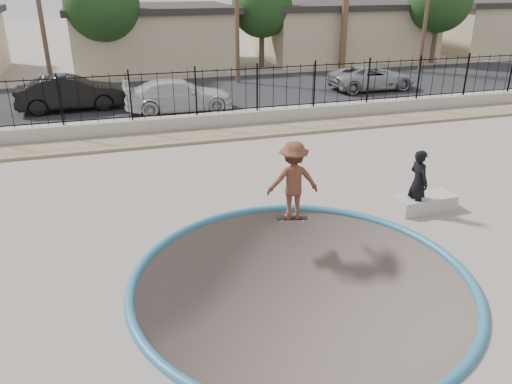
{
  "coord_description": "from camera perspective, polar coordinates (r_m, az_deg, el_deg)",
  "views": [
    {
      "loc": [
        -3.37,
        -8.93,
        5.69
      ],
      "look_at": [
        -0.06,
        2.0,
        0.72
      ],
      "focal_mm": 35.0,
      "sensor_mm": 36.0,
      "label": 1
    }
  ],
  "objects": [
    {
      "name": "coping_ring",
      "position": [
        10.32,
        5.25,
        -10.03
      ],
      "size": [
        7.04,
        7.04,
        0.2
      ],
      "primitive_type": "torus",
      "color": "#2A6988",
      "rests_on": "ground"
    },
    {
      "name": "street",
      "position": [
        26.75,
        -9.4,
        10.97
      ],
      "size": [
        90.0,
        8.0,
        0.04
      ],
      "primitive_type": "cube",
      "color": "black",
      "rests_on": "ground"
    },
    {
      "name": "street_tree_mid",
      "position": [
        34.57,
        0.67,
        20.44
      ],
      "size": [
        3.96,
        3.96,
        5.83
      ],
      "color": "#473323",
      "rests_on": "ground"
    },
    {
      "name": "car_d",
      "position": [
        28.04,
        13.13,
        12.63
      ],
      "size": [
        4.68,
        2.23,
        1.29
      ],
      "primitive_type": "imported",
      "rotation": [
        0.0,
        0.0,
        1.59
      ],
      "color": "#94999C",
      "rests_on": "street"
    },
    {
      "name": "bowl_pit",
      "position": [
        10.32,
        5.25,
        -10.03
      ],
      "size": [
        6.84,
        6.84,
        1.8
      ],
      "primitive_type": null,
      "color": "#4B3F39",
      "rests_on": "ground"
    },
    {
      "name": "car_c",
      "position": [
        23.08,
        -8.76,
        10.87
      ],
      "size": [
        4.91,
        2.12,
        1.41
      ],
      "primitive_type": "imported",
      "rotation": [
        0.0,
        0.0,
        1.54
      ],
      "color": "silver",
      "rests_on": "street"
    },
    {
      "name": "videographer",
      "position": [
        13.37,
        18.06,
        1.09
      ],
      "size": [
        0.46,
        0.65,
        1.7
      ],
      "primitive_type": "imported",
      "rotation": [
        0.0,
        0.0,
        1.65
      ],
      "color": "black",
      "rests_on": "ground"
    },
    {
      "name": "house_east_far",
      "position": [
        47.47,
        25.77,
        16.83
      ],
      "size": [
        11.6,
        8.6,
        3.9
      ],
      "color": "#C1AC89",
      "rests_on": "ground"
    },
    {
      "name": "street_tree_right",
      "position": [
        38.2,
        20.28,
        19.93
      ],
      "size": [
        4.32,
        4.32,
        6.36
      ],
      "color": "#473323",
      "rests_on": "ground"
    },
    {
      "name": "retaining_wall",
      "position": [
        20.25,
        -6.72,
        7.92
      ],
      "size": [
        42.0,
        0.45,
        0.6
      ],
      "primitive_type": "cube",
      "color": "#A19A8D",
      "rests_on": "ground"
    },
    {
      "name": "rock_strip",
      "position": [
        19.28,
        -6.08,
        6.39
      ],
      "size": [
        42.0,
        1.6,
        0.11
      ],
      "primitive_type": "cube",
      "color": "tan",
      "rests_on": "ground"
    },
    {
      "name": "fence",
      "position": [
        19.96,
        -6.88,
        11.24
      ],
      "size": [
        40.0,
        0.04,
        1.8
      ],
      "color": "black",
      "rests_on": "retaining_wall"
    },
    {
      "name": "car_b",
      "position": [
        24.46,
        -20.4,
        10.57
      ],
      "size": [
        4.79,
        1.9,
        1.55
      ],
      "primitive_type": "imported",
      "rotation": [
        0.0,
        0.0,
        1.63
      ],
      "color": "black",
      "rests_on": "street"
    },
    {
      "name": "street_tree_left",
      "position": [
        31.96,
        -17.22,
        19.86
      ],
      "size": [
        4.32,
        4.32,
        6.36
      ],
      "color": "#473323",
      "rests_on": "ground"
    },
    {
      "name": "house_center",
      "position": [
        35.78,
        -11.88,
        17.08
      ],
      "size": [
        10.6,
        8.6,
        3.9
      ],
      "color": "#C1AC89",
      "rests_on": "ground"
    },
    {
      "name": "concrete_ledge",
      "position": [
        13.85,
        18.66,
        -1.14
      ],
      "size": [
        1.63,
        0.76,
        0.4
      ],
      "primitive_type": "cube",
      "rotation": [
        0.0,
        0.0,
        0.04
      ],
      "color": "#A5A092",
      "rests_on": "ground"
    },
    {
      "name": "skater",
      "position": [
        12.25,
        4.25,
        0.89
      ],
      "size": [
        1.37,
        0.9,
        1.98
      ],
      "primitive_type": "imported",
      "rotation": [
        0.0,
        0.0,
        3.0
      ],
      "color": "brown",
      "rests_on": "ground"
    },
    {
      "name": "skateboard",
      "position": [
        12.63,
        4.12,
        -3.02
      ],
      "size": [
        0.81,
        0.38,
        0.07
      ],
      "rotation": [
        0.0,
        0.0,
        -0.25
      ],
      "color": "black",
      "rests_on": "ground"
    },
    {
      "name": "ground",
      "position": [
        22.26,
        -7.37,
        5.56
      ],
      "size": [
        120.0,
        120.0,
        2.2
      ],
      "primitive_type": "cube",
      "color": "gray",
      "rests_on": "ground"
    },
    {
      "name": "house_east",
      "position": [
        39.63,
        9.7,
        17.82
      ],
      "size": [
        12.6,
        8.6,
        3.9
      ],
      "color": "#C1AC89",
      "rests_on": "ground"
    }
  ]
}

